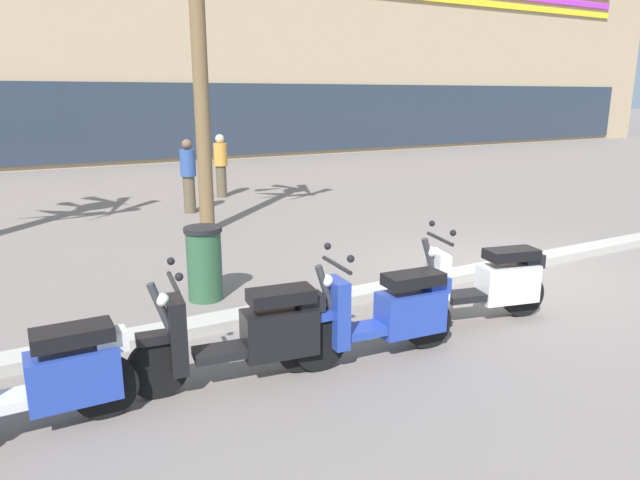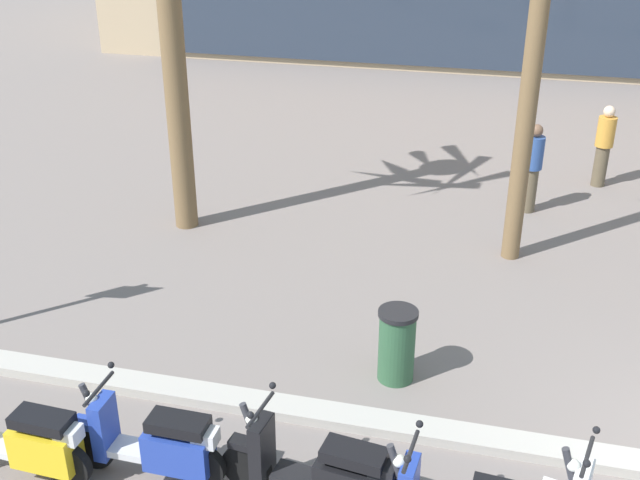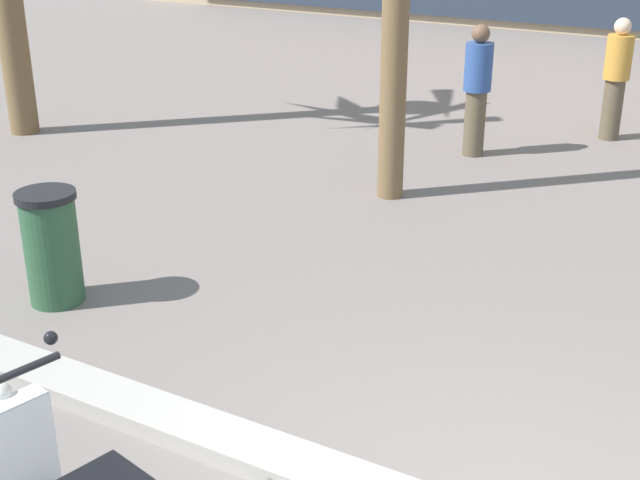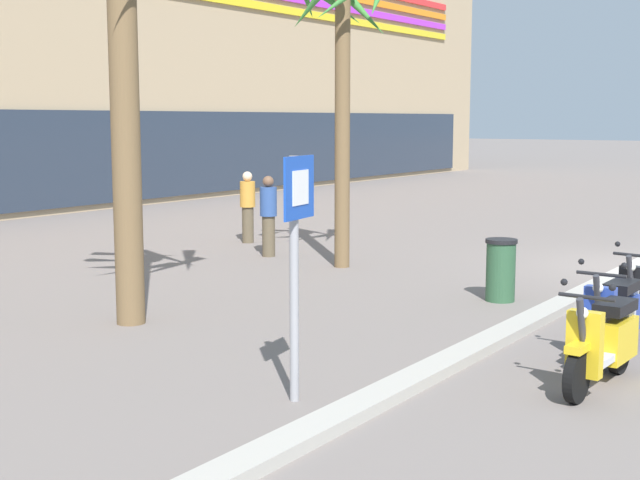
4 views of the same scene
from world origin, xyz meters
The scene contains 9 objects.
ground_plane centered at (0.00, 0.00, 0.00)m, with size 200.00×200.00×0.00m, color slate.
curb_strip centered at (0.00, 0.20, 0.06)m, with size 60.00×0.36×0.12m, color #ADA89E.
scooter_blue_tail_end centered at (-6.36, -1.13, 0.45)m, with size 1.72×0.56×1.17m.
scooter_black_far_back centered at (-4.63, -1.14, 0.45)m, with size 1.84×0.61×1.17m.
scooter_blue_mid_rear centered at (-3.22, -1.33, 0.45)m, with size 1.76×0.56×1.17m.
scooter_white_second_in_line centered at (-1.68, -1.11, 0.45)m, with size 1.80×0.71×1.17m.
pedestrian_strolling_near_curb centered at (-2.77, 6.76, 0.85)m, with size 0.34×0.34×1.62m.
pedestrian_by_palm_tree centered at (-1.45, 8.36, 0.83)m, with size 0.34×0.34×1.59m.
litter_bin centered at (-4.28, 1.16, 0.48)m, with size 0.48×0.48×0.95m.
Camera 1 is at (-6.44, -5.68, 2.55)m, focal length 32.45 mm.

